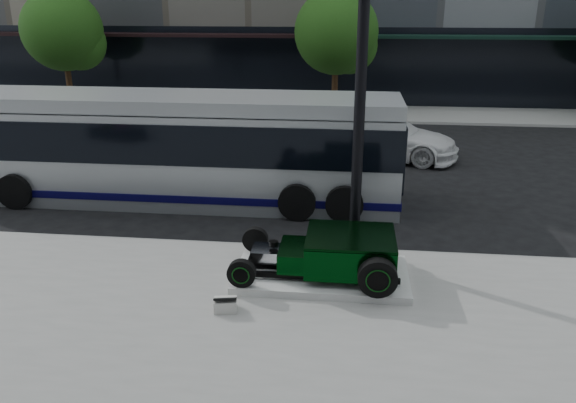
# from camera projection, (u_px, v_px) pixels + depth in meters

# --- Properties ---
(ground) EXTENTS (120.00, 120.00, 0.00)m
(ground) POSITION_uv_depth(u_px,v_px,m) (278.00, 217.00, 14.60)
(ground) COLOR black
(ground) RESTS_ON ground
(sidewalk_far) EXTENTS (70.00, 4.00, 0.12)m
(sidewalk_far) POSITION_uv_depth(u_px,v_px,m) (314.00, 112.00, 27.66)
(sidewalk_far) COLOR gray
(sidewalk_far) RESTS_ON ground
(street_trees) EXTENTS (29.80, 3.80, 5.70)m
(street_trees) POSITION_uv_depth(u_px,v_px,m) (339.00, 35.00, 25.41)
(street_trees) COLOR black
(street_trees) RESTS_ON sidewalk_far
(display_plinth) EXTENTS (3.40, 1.80, 0.15)m
(display_plinth) POSITION_uv_depth(u_px,v_px,m) (321.00, 275.00, 11.12)
(display_plinth) COLOR silver
(display_plinth) RESTS_ON sidewalk_near
(hot_rod) EXTENTS (3.22, 2.00, 0.81)m
(hot_rod) POSITION_uv_depth(u_px,v_px,m) (339.00, 252.00, 10.91)
(hot_rod) COLOR black
(hot_rod) RESTS_ON display_plinth
(info_plaque) EXTENTS (0.45, 0.37, 0.31)m
(info_plaque) POSITION_uv_depth(u_px,v_px,m) (225.00, 304.00, 9.94)
(info_plaque) COLOR silver
(info_plaque) RESTS_ON sidewalk_near
(lamppost) EXTENTS (0.40, 0.40, 7.31)m
(lamppost) POSITION_uv_depth(u_px,v_px,m) (360.00, 99.00, 10.94)
(lamppost) COLOR black
(lamppost) RESTS_ON sidewalk_near
(transit_bus) EXTENTS (12.12, 2.88, 2.92)m
(transit_bus) POSITION_uv_depth(u_px,v_px,m) (180.00, 147.00, 15.47)
(transit_bus) COLOR #A1A6AA
(transit_bus) RESTS_ON ground
(white_sedan) EXTENTS (5.68, 3.76, 1.53)m
(white_sedan) POSITION_uv_depth(u_px,v_px,m) (383.00, 136.00, 19.91)
(white_sedan) COLOR white
(white_sedan) RESTS_ON ground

